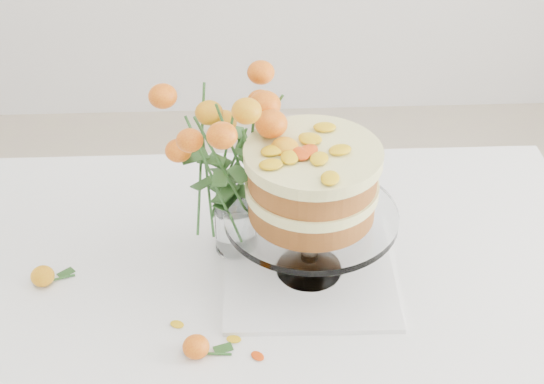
{
  "coord_description": "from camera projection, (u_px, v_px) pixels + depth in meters",
  "views": [
    {
      "loc": [
        0.01,
        -1.05,
        1.73
      ],
      "look_at": [
        0.06,
        0.06,
        0.92
      ],
      "focal_mm": 50.0,
      "sensor_mm": 36.0,
      "label": 1
    }
  ],
  "objects": [
    {
      "name": "cake_stand",
      "position": [
        312.0,
        189.0,
        1.33
      ],
      "size": [
        0.32,
        0.32,
        0.28
      ],
      "rotation": [
        0.0,
        0.0,
        0.1
      ],
      "color": "silver",
      "rests_on": "napkin"
    },
    {
      "name": "napkin",
      "position": [
        309.0,
        272.0,
        1.45
      ],
      "size": [
        0.33,
        0.33,
        0.01
      ],
      "primitive_type": "cube",
      "rotation": [
        0.0,
        0.0,
        -0.02
      ],
      "color": "white",
      "rests_on": "table"
    },
    {
      "name": "loose_rose_far",
      "position": [
        196.0,
        347.0,
        1.27
      ],
      "size": [
        0.08,
        0.05,
        0.04
      ],
      "rotation": [
        0.0,
        0.0,
        -0.09
      ],
      "color": "#CD3F0A",
      "rests_on": "table"
    },
    {
      "name": "stray_petal_a",
      "position": [
        177.0,
        324.0,
        1.34
      ],
      "size": [
        0.03,
        0.02,
        0.0
      ],
      "primitive_type": "ellipsoid",
      "color": "#E6B10E",
      "rests_on": "table"
    },
    {
      "name": "stray_petal_b",
      "position": [
        234.0,
        339.0,
        1.31
      ],
      "size": [
        0.03,
        0.02,
        0.0
      ],
      "primitive_type": "ellipsoid",
      "color": "#E6B10E",
      "rests_on": "table"
    },
    {
      "name": "stray_petal_c",
      "position": [
        258.0,
        356.0,
        1.28
      ],
      "size": [
        0.03,
        0.02,
        0.0
      ],
      "primitive_type": "ellipsoid",
      "color": "#E6B10E",
      "rests_on": "table"
    },
    {
      "name": "table",
      "position": [
        245.0,
        316.0,
        1.47
      ],
      "size": [
        1.43,
        0.93,
        0.76
      ],
      "color": "tan",
      "rests_on": "ground"
    },
    {
      "name": "rose_vase",
      "position": [
        233.0,
        149.0,
        1.36
      ],
      "size": [
        0.33,
        0.33,
        0.41
      ],
      "rotation": [
        0.0,
        0.0,
        0.26
      ],
      "color": "silver",
      "rests_on": "table"
    },
    {
      "name": "loose_rose_near",
      "position": [
        43.0,
        276.0,
        1.42
      ],
      "size": [
        0.08,
        0.04,
        0.04
      ],
      "rotation": [
        0.0,
        0.0,
        0.31
      ],
      "color": "gold",
      "rests_on": "table"
    }
  ]
}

